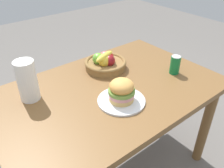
# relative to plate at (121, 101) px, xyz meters

# --- Properties ---
(ground_plane) EXTENTS (8.00, 8.00, 0.00)m
(ground_plane) POSITION_rel_plate_xyz_m (0.03, 0.15, -0.76)
(ground_plane) COLOR slate
(dining_table) EXTENTS (1.40, 0.90, 0.75)m
(dining_table) POSITION_rel_plate_xyz_m (0.03, 0.15, -0.11)
(dining_table) COLOR brown
(dining_table) RESTS_ON ground_plane
(plate) EXTENTS (0.27, 0.27, 0.01)m
(plate) POSITION_rel_plate_xyz_m (0.00, 0.00, 0.00)
(plate) COLOR white
(plate) RESTS_ON dining_table
(sandwich) EXTENTS (0.15, 0.15, 0.13)m
(sandwich) POSITION_rel_plate_xyz_m (0.00, 0.00, 0.07)
(sandwich) COLOR #DBAD60
(sandwich) RESTS_ON plate
(soda_can) EXTENTS (0.07, 0.07, 0.13)m
(soda_can) POSITION_rel_plate_xyz_m (0.49, 0.02, 0.06)
(soda_can) COLOR #147238
(soda_can) RESTS_ON dining_table
(fruit_basket) EXTENTS (0.29, 0.29, 0.14)m
(fruit_basket) POSITION_rel_plate_xyz_m (0.16, 0.36, 0.04)
(fruit_basket) COLOR olive
(fruit_basket) RESTS_ON dining_table
(paper_towel_roll) EXTENTS (0.11, 0.11, 0.24)m
(paper_towel_roll) POSITION_rel_plate_xyz_m (-0.39, 0.35, 0.11)
(paper_towel_roll) COLOR white
(paper_towel_roll) RESTS_ON dining_table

